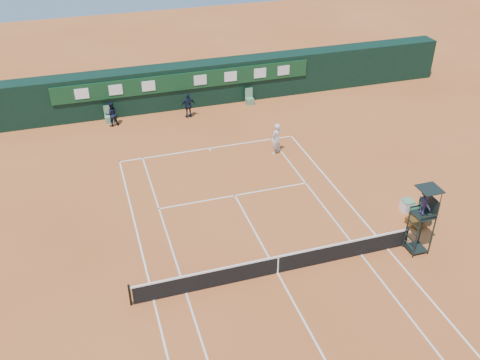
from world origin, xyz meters
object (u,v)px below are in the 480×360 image
object	(u,v)px
cooler	(407,206)
player	(276,139)
umpire_chair	(425,207)
player_bench	(423,211)
tennis_net	(278,264)

from	to	relation	value
cooler	player	size ratio (longest dim) A/B	0.33
umpire_chair	player	bearing A→B (deg)	105.43
player	cooler	bearing A→B (deg)	82.91
umpire_chair	cooler	distance (m)	3.83
player	umpire_chair	bearing A→B (deg)	69.32
umpire_chair	cooler	world-z (taller)	umpire_chair
player_bench	cooler	distance (m)	1.05
player_bench	tennis_net	bearing A→B (deg)	-170.24
tennis_net	player_bench	bearing A→B (deg)	9.76
player_bench	cooler	bearing A→B (deg)	102.68
umpire_chair	player	size ratio (longest dim) A/B	1.74
tennis_net	umpire_chair	distance (m)	6.94
umpire_chair	cooler	xyz separation A→B (m)	(1.35, 2.88, -2.13)
tennis_net	umpire_chair	bearing A→B (deg)	-4.06
tennis_net	player_bench	size ratio (longest dim) A/B	10.75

